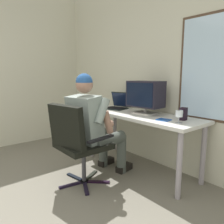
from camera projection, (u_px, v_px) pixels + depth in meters
wall_rear at (177, 62)px, 2.76m from camera, size 4.94×0.08×2.82m
desk at (139, 121)px, 2.88m from camera, size 1.69×0.61×0.75m
office_chair at (76, 139)px, 2.42m from camera, size 0.66×0.60×0.94m
person_seated at (94, 125)px, 2.60m from camera, size 0.59×0.84×1.26m
crt_monitor at (145, 95)px, 2.82m from camera, size 0.47×0.30×0.42m
laptop at (118, 104)px, 3.30m from camera, size 0.39×0.39×0.24m
wine_glass at (179, 114)px, 2.29m from camera, size 0.08×0.08×0.14m
desk_speaker at (183, 114)px, 2.44m from camera, size 0.08×0.10×0.14m
cd_case at (164, 120)px, 2.45m from camera, size 0.16×0.15×0.01m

